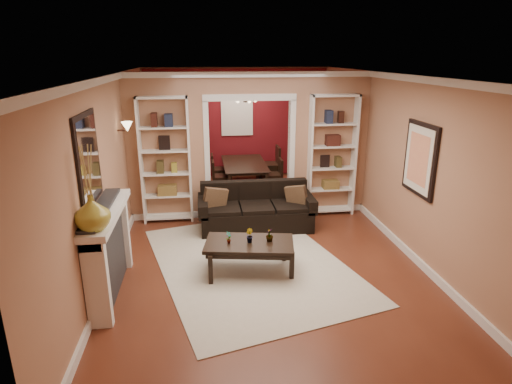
{
  "coord_description": "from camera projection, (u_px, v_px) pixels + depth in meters",
  "views": [
    {
      "loc": [
        -0.89,
        -6.64,
        2.98
      ],
      "look_at": [
        -0.14,
        -0.8,
        1.09
      ],
      "focal_mm": 30.0,
      "sensor_mm": 36.0,
      "label": 1
    }
  ],
  "objects": [
    {
      "name": "floor",
      "position": [
        258.0,
        238.0,
        7.29
      ],
      "size": [
        8.0,
        8.0,
        0.0
      ],
      "primitive_type": "plane",
      "color": "brown",
      "rests_on": "ground"
    },
    {
      "name": "ceiling",
      "position": [
        258.0,
        74.0,
        6.46
      ],
      "size": [
        8.0,
        8.0,
        0.0
      ],
      "primitive_type": "plane",
      "rotation": [
        3.14,
        0.0,
        0.0
      ],
      "color": "white",
      "rests_on": "ground"
    },
    {
      "name": "wall_back",
      "position": [
        237.0,
        123.0,
        10.65
      ],
      "size": [
        8.0,
        0.0,
        8.0
      ],
      "primitive_type": "plane",
      "rotation": [
        1.57,
        0.0,
        0.0
      ],
      "color": "#AD7A5B",
      "rests_on": "ground"
    },
    {
      "name": "wall_front",
      "position": [
        331.0,
        290.0,
        3.1
      ],
      "size": [
        8.0,
        0.0,
        8.0
      ],
      "primitive_type": "plane",
      "rotation": [
        -1.57,
        0.0,
        0.0
      ],
      "color": "#AD7A5B",
      "rests_on": "ground"
    },
    {
      "name": "wall_left",
      "position": [
        114.0,
        165.0,
        6.6
      ],
      "size": [
        0.0,
        8.0,
        8.0
      ],
      "primitive_type": "plane",
      "rotation": [
        1.57,
        0.0,
        1.57
      ],
      "color": "#AD7A5B",
      "rests_on": "ground"
    },
    {
      "name": "wall_right",
      "position": [
        391.0,
        157.0,
        7.15
      ],
      "size": [
        0.0,
        8.0,
        8.0
      ],
      "primitive_type": "plane",
      "rotation": [
        1.57,
        0.0,
        -1.57
      ],
      "color": "#AD7A5B",
      "rests_on": "ground"
    },
    {
      "name": "partition_wall",
      "position": [
        250.0,
        146.0,
        8.01
      ],
      "size": [
        4.5,
        0.15,
        2.7
      ],
      "primitive_type": "cube",
      "color": "#AD7A5B",
      "rests_on": "floor"
    },
    {
      "name": "red_back_panel",
      "position": [
        237.0,
        125.0,
        10.64
      ],
      "size": [
        4.44,
        0.04,
        2.64
      ],
      "primitive_type": "cube",
      "color": "maroon",
      "rests_on": "floor"
    },
    {
      "name": "dining_window",
      "position": [
        237.0,
        116.0,
        10.53
      ],
      "size": [
        0.78,
        0.03,
        0.98
      ],
      "primitive_type": "cube",
      "color": "#8CA5CC",
      "rests_on": "wall_back"
    },
    {
      "name": "area_rug",
      "position": [
        250.0,
        263.0,
        6.4
      ],
      "size": [
        3.4,
        4.13,
        0.01
      ],
      "primitive_type": "cube",
      "rotation": [
        0.0,
        0.0,
        0.26
      ],
      "color": "beige",
      "rests_on": "floor"
    },
    {
      "name": "sofa",
      "position": [
        256.0,
        207.0,
        7.6
      ],
      "size": [
        2.04,
        0.88,
        0.8
      ],
      "primitive_type": "cube",
      "color": "black",
      "rests_on": "floor"
    },
    {
      "name": "pillow_left",
      "position": [
        215.0,
        199.0,
        7.43
      ],
      "size": [
        0.42,
        0.23,
        0.41
      ],
      "primitive_type": "cube",
      "rotation": [
        0.0,
        0.0,
        0.29
      ],
      "color": "brown",
      "rests_on": "sofa"
    },
    {
      "name": "pillow_right",
      "position": [
        296.0,
        196.0,
        7.61
      ],
      "size": [
        0.37,
        0.29,
        0.38
      ],
      "primitive_type": "cube",
      "rotation": [
        0.0,
        0.0,
        -0.57
      ],
      "color": "brown",
      "rests_on": "sofa"
    },
    {
      "name": "coffee_table",
      "position": [
        249.0,
        257.0,
        6.08
      ],
      "size": [
        1.33,
        0.87,
        0.47
      ],
      "primitive_type": "cube",
      "rotation": [
        0.0,
        0.0,
        -0.17
      ],
      "color": "black",
      "rests_on": "floor"
    },
    {
      "name": "plant_left",
      "position": [
        229.0,
        237.0,
        5.95
      ],
      "size": [
        0.1,
        0.11,
        0.17
      ],
      "primitive_type": "imported",
      "rotation": [
        0.0,
        0.0,
        0.91
      ],
      "color": "#336626",
      "rests_on": "coffee_table"
    },
    {
      "name": "plant_center",
      "position": [
        249.0,
        236.0,
        5.98
      ],
      "size": [
        0.12,
        0.13,
        0.2
      ],
      "primitive_type": "imported",
      "rotation": [
        0.0,
        0.0,
        1.93
      ],
      "color": "#336626",
      "rests_on": "coffee_table"
    },
    {
      "name": "plant_right",
      "position": [
        270.0,
        235.0,
        6.02
      ],
      "size": [
        0.15,
        0.15,
        0.19
      ],
      "primitive_type": "imported",
      "rotation": [
        0.0,
        0.0,
        4.02
      ],
      "color": "#336626",
      "rests_on": "coffee_table"
    },
    {
      "name": "bookshelf_left",
      "position": [
        166.0,
        161.0,
        7.72
      ],
      "size": [
        0.9,
        0.3,
        2.3
      ],
      "primitive_type": "cube",
      "color": "white",
      "rests_on": "floor"
    },
    {
      "name": "bookshelf_right",
      "position": [
        332.0,
        156.0,
        8.1
      ],
      "size": [
        0.9,
        0.3,
        2.3
      ],
      "primitive_type": "cube",
      "color": "white",
      "rests_on": "floor"
    },
    {
      "name": "fireplace",
      "position": [
        111.0,
        252.0,
        5.44
      ],
      "size": [
        0.32,
        1.7,
        1.16
      ],
      "primitive_type": "cube",
      "color": "white",
      "rests_on": "floor"
    },
    {
      "name": "vase",
      "position": [
        92.0,
        213.0,
        4.6
      ],
      "size": [
        0.45,
        0.45,
        0.4
      ],
      "primitive_type": "imported",
      "rotation": [
        0.0,
        0.0,
        -0.22
      ],
      "color": "#9F9833",
      "rests_on": "fireplace"
    },
    {
      "name": "mirror",
      "position": [
        88.0,
        159.0,
        5.05
      ],
      "size": [
        0.03,
        0.95,
        1.1
      ],
      "primitive_type": "cube",
      "color": "silver",
      "rests_on": "wall_left"
    },
    {
      "name": "wall_sconce",
      "position": [
        124.0,
        129.0,
        6.99
      ],
      "size": [
        0.18,
        0.18,
        0.22
      ],
      "primitive_type": "cube",
      "color": "#FFE0A5",
      "rests_on": "wall_left"
    },
    {
      "name": "framed_art",
      "position": [
        419.0,
        159.0,
        6.14
      ],
      "size": [
        0.04,
        0.85,
        1.05
      ],
      "primitive_type": "cube",
      "color": "black",
      "rests_on": "wall_right"
    },
    {
      "name": "dining_table",
      "position": [
        246.0,
        176.0,
        9.9
      ],
      "size": [
        1.74,
        0.97,
        0.61
      ],
      "primitive_type": "imported",
      "rotation": [
        0.0,
        0.0,
        1.57
      ],
      "color": "black",
      "rests_on": "floor"
    },
    {
      "name": "dining_chair_nw",
      "position": [
        223.0,
        177.0,
        9.53
      ],
      "size": [
        0.49,
        0.49,
        0.77
      ],
      "primitive_type": "cube",
      "rotation": [
        0.0,
        0.0,
        1.91
      ],
      "color": "black",
      "rests_on": "floor"
    },
    {
      "name": "dining_chair_ne",
      "position": [
        271.0,
        175.0,
        9.66
      ],
      "size": [
        0.43,
        0.43,
        0.78
      ],
      "primitive_type": "cube",
      "rotation": [
        0.0,
        0.0,
        -1.71
      ],
      "color": "black",
      "rests_on": "floor"
    },
    {
      "name": "dining_chair_sw",
      "position": [
        221.0,
        170.0,
        10.09
      ],
      "size": [
        0.5,
        0.5,
        0.79
      ],
      "primitive_type": "cube",
      "rotation": [
        0.0,
        0.0,
        1.21
      ],
      "color": "black",
      "rests_on": "floor"
    },
    {
      "name": "dining_chair_se",
      "position": [
        267.0,
        165.0,
        10.2
      ],
      "size": [
        0.54,
        0.54,
        0.94
      ],
      "primitive_type": "cube",
      "rotation": [
        0.0,
        0.0,
        -1.74
      ],
      "color": "black",
      "rests_on": "floor"
    },
    {
      "name": "chandelier",
      "position": [
        242.0,
        101.0,
        9.22
      ],
      "size": [
        0.5,
        0.5,
        0.3
      ],
      "primitive_type": "cube",
      "color": "#3B221B",
      "rests_on": "ceiling"
    }
  ]
}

